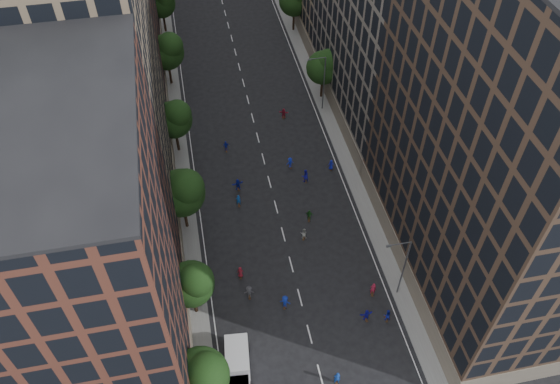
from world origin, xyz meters
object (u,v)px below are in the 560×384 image
(streetlamp_near, at_px, (403,265))
(streetlamp_far, at_px, (323,81))
(skater_1, at_px, (337,378))
(skater_2, at_px, (387,315))
(cargo_van, at_px, (238,363))

(streetlamp_near, relative_size, streetlamp_far, 1.00)
(streetlamp_near, xyz_separation_m, skater_1, (-9.01, -8.51, -4.26))
(skater_1, relative_size, skater_2, 1.15)
(cargo_van, bearing_deg, streetlamp_near, 22.11)
(streetlamp_near, bearing_deg, skater_1, -136.64)
(skater_1, distance_m, skater_2, 8.96)
(cargo_van, height_order, skater_1, cargo_van)
(streetlamp_near, bearing_deg, skater_2, -124.98)
(skater_2, bearing_deg, streetlamp_far, -87.73)
(cargo_van, bearing_deg, skater_2, 14.39)
(streetlamp_near, distance_m, skater_2, 5.62)
(streetlamp_far, height_order, skater_1, streetlamp_far)
(streetlamp_far, xyz_separation_m, skater_1, (-9.01, -41.51, -4.26))
(streetlamp_near, bearing_deg, streetlamp_far, 90.00)
(streetlamp_near, xyz_separation_m, cargo_van, (-18.16, -5.43, -3.72))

